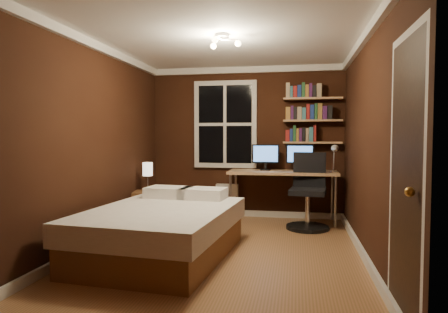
% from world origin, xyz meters
% --- Properties ---
extents(floor, '(4.20, 4.20, 0.00)m').
position_xyz_m(floor, '(0.00, 0.00, 0.00)').
color(floor, brown).
rests_on(floor, ground).
extents(wall_back, '(3.20, 0.04, 2.50)m').
position_xyz_m(wall_back, '(0.00, 2.10, 1.25)').
color(wall_back, black).
rests_on(wall_back, ground).
extents(wall_left, '(0.04, 4.20, 2.50)m').
position_xyz_m(wall_left, '(-1.60, 0.00, 1.25)').
color(wall_left, black).
rests_on(wall_left, ground).
extents(wall_right, '(0.04, 4.20, 2.50)m').
position_xyz_m(wall_right, '(1.60, 0.00, 1.25)').
color(wall_right, black).
rests_on(wall_right, ground).
extents(ceiling, '(3.20, 4.20, 0.02)m').
position_xyz_m(ceiling, '(0.00, 0.00, 2.50)').
color(ceiling, white).
rests_on(ceiling, wall_back).
extents(window, '(1.06, 0.06, 1.46)m').
position_xyz_m(window, '(-0.35, 2.06, 1.55)').
color(window, silver).
rests_on(window, wall_back).
extents(door, '(0.03, 0.82, 2.05)m').
position_xyz_m(door, '(1.59, -1.55, 1.02)').
color(door, black).
rests_on(door, ground).
extents(door_knob, '(0.06, 0.06, 0.06)m').
position_xyz_m(door_knob, '(1.55, -1.85, 1.00)').
color(door_knob, gold).
rests_on(door_knob, door).
extents(ceiling_fixture, '(0.44, 0.44, 0.18)m').
position_xyz_m(ceiling_fixture, '(0.00, -0.10, 2.40)').
color(ceiling_fixture, beige).
rests_on(ceiling_fixture, ceiling).
extents(bookshelf_lower, '(0.92, 0.22, 0.03)m').
position_xyz_m(bookshelf_lower, '(1.08, 1.98, 1.25)').
color(bookshelf_lower, '#AA8052').
rests_on(bookshelf_lower, wall_back).
extents(books_row_lower, '(0.54, 0.16, 0.23)m').
position_xyz_m(books_row_lower, '(1.08, 1.98, 1.38)').
color(books_row_lower, maroon).
rests_on(books_row_lower, bookshelf_lower).
extents(bookshelf_middle, '(0.92, 0.22, 0.03)m').
position_xyz_m(bookshelf_middle, '(1.08, 1.98, 1.60)').
color(bookshelf_middle, '#AA8052').
rests_on(bookshelf_middle, wall_back).
extents(books_row_middle, '(0.66, 0.16, 0.23)m').
position_xyz_m(books_row_middle, '(1.08, 1.98, 1.73)').
color(books_row_middle, navy).
rests_on(books_row_middle, bookshelf_middle).
extents(bookshelf_upper, '(0.92, 0.22, 0.03)m').
position_xyz_m(bookshelf_upper, '(1.08, 1.98, 1.95)').
color(bookshelf_upper, '#AA8052').
rests_on(bookshelf_upper, wall_back).
extents(books_row_upper, '(0.54, 0.16, 0.23)m').
position_xyz_m(books_row_upper, '(1.08, 1.98, 2.08)').
color(books_row_upper, '#25562B').
rests_on(books_row_upper, bookshelf_upper).
extents(bed, '(1.63, 2.14, 0.69)m').
position_xyz_m(bed, '(-0.64, -0.32, 0.29)').
color(bed, brown).
rests_on(bed, ground).
extents(nightstand, '(0.50, 0.50, 0.52)m').
position_xyz_m(nightstand, '(-1.37, 1.11, 0.26)').
color(nightstand, brown).
rests_on(nightstand, ground).
extents(bedside_lamp, '(0.15, 0.15, 0.44)m').
position_xyz_m(bedside_lamp, '(-1.37, 1.11, 0.74)').
color(bedside_lamp, beige).
rests_on(bedside_lamp, nightstand).
extents(radiator, '(0.37, 0.13, 0.55)m').
position_xyz_m(radiator, '(-0.31, 2.00, 0.27)').
color(radiator, silver).
rests_on(radiator, ground).
extents(desk, '(1.69, 0.63, 0.80)m').
position_xyz_m(desk, '(0.62, 1.76, 0.74)').
color(desk, '#AA8052').
rests_on(desk, ground).
extents(monitor_left, '(0.43, 0.12, 0.42)m').
position_xyz_m(monitor_left, '(0.35, 1.85, 1.01)').
color(monitor_left, black).
rests_on(monitor_left, desk).
extents(monitor_right, '(0.43, 0.12, 0.42)m').
position_xyz_m(monitor_right, '(0.89, 1.85, 1.01)').
color(monitor_right, black).
rests_on(monitor_right, desk).
extents(desk_lamp, '(0.14, 0.32, 0.44)m').
position_xyz_m(desk_lamp, '(1.40, 1.66, 1.02)').
color(desk_lamp, silver).
rests_on(desk_lamp, desk).
extents(office_chair, '(0.61, 0.61, 1.11)m').
position_xyz_m(office_chair, '(1.01, 1.37, 0.44)').
color(office_chair, black).
rests_on(office_chair, ground).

